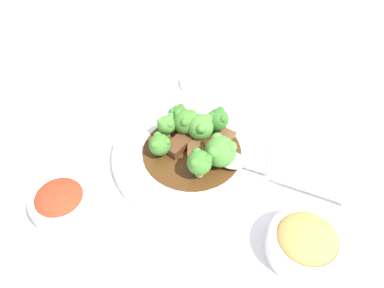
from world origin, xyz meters
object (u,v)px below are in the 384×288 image
at_px(broccoli_floret_1, 220,151).
at_px(broccoli_floret_6, 218,119).
at_px(broccoli_floret_0, 166,125).
at_px(broccoli_floret_3, 179,115).
at_px(broccoli_floret_2, 200,126).
at_px(side_bowl_appetizer, 305,242).
at_px(broccoli_floret_7, 160,144).
at_px(beef_strip_2, 178,144).
at_px(broccoli_floret_5, 185,121).
at_px(broccoli_floret_4, 199,162).
at_px(beef_strip_1, 197,125).
at_px(beef_strip_3, 194,152).
at_px(serving_spoon, 244,165).
at_px(main_plate, 192,153).
at_px(beef_strip_0, 221,142).
at_px(sauce_dish, 197,82).

relative_size(broccoli_floret_1, broccoli_floret_6, 1.07).
height_order(broccoli_floret_0, broccoli_floret_3, same).
xyz_separation_m(broccoli_floret_2, side_bowl_appetizer, (0.26, -0.02, -0.02)).
relative_size(broccoli_floret_1, broccoli_floret_7, 1.31).
relative_size(beef_strip_2, broccoli_floret_5, 1.10).
bearing_deg(broccoli_floret_7, broccoli_floret_4, 16.07).
bearing_deg(broccoli_floret_2, broccoli_floret_1, -9.43).
bearing_deg(beef_strip_1, broccoli_floret_7, -83.34).
relative_size(broccoli_floret_0, broccoli_floret_6, 0.87).
bearing_deg(broccoli_floret_2, beef_strip_1, 152.51).
relative_size(beef_strip_3, serving_spoon, 0.27).
distance_m(broccoli_floret_1, broccoli_floret_2, 0.07).
bearing_deg(main_plate, broccoli_floret_1, 20.63).
bearing_deg(broccoli_floret_4, main_plate, 153.58).
relative_size(beef_strip_2, broccoli_floret_0, 1.27).
relative_size(beef_strip_0, serving_spoon, 0.33).
bearing_deg(broccoli_floret_5, main_plate, -22.45).
bearing_deg(broccoli_floret_6, beef_strip_2, -99.90).
bearing_deg(broccoli_floret_5, beef_strip_1, 86.90).
bearing_deg(broccoli_floret_5, broccoli_floret_4, -24.71).
bearing_deg(broccoli_floret_2, side_bowl_appetizer, -4.08).
bearing_deg(sauce_dish, broccoli_floret_2, -37.09).
relative_size(broccoli_floret_2, broccoli_floret_6, 1.00).
bearing_deg(side_bowl_appetizer, broccoli_floret_3, 178.61).
xyz_separation_m(beef_strip_2, broccoli_floret_4, (0.07, -0.01, 0.03)).
bearing_deg(broccoli_floret_2, broccoli_floret_0, -133.41).
height_order(broccoli_floret_3, broccoli_floret_7, broccoli_floret_3).
bearing_deg(side_bowl_appetizer, serving_spoon, 168.17).
height_order(beef_strip_1, broccoli_floret_3, broccoli_floret_3).
bearing_deg(broccoli_floret_7, broccoli_floret_0, 128.90).
height_order(broccoli_floret_2, broccoli_floret_5, same).
relative_size(serving_spoon, sauce_dish, 2.95).
bearing_deg(main_plate, broccoli_floret_2, 115.17).
height_order(broccoli_floret_3, side_bowl_appetizer, broccoli_floret_3).
height_order(beef_strip_3, sauce_dish, beef_strip_3).
height_order(broccoli_floret_4, side_bowl_appetizer, broccoli_floret_4).
bearing_deg(broccoli_floret_7, beef_strip_1, 96.66).
xyz_separation_m(broccoli_floret_5, serving_spoon, (0.13, 0.03, -0.02)).
relative_size(beef_strip_1, broccoli_floret_7, 1.34).
bearing_deg(side_bowl_appetizer, broccoli_floret_5, 179.03).
bearing_deg(broccoli_floret_0, serving_spoon, 22.53).
xyz_separation_m(beef_strip_0, serving_spoon, (0.06, -0.01, 0.00)).
bearing_deg(serving_spoon, beef_strip_1, -179.08).
bearing_deg(broccoli_floret_2, broccoli_floret_3, -167.48).
distance_m(broccoli_floret_0, serving_spoon, 0.16).
bearing_deg(broccoli_floret_1, beef_strip_0, 134.32).
xyz_separation_m(beef_strip_2, broccoli_floret_2, (0.01, 0.05, 0.02)).
distance_m(beef_strip_1, broccoli_floret_5, 0.04).
bearing_deg(main_plate, broccoli_floret_3, 163.21).
distance_m(broccoli_floret_3, broccoli_floret_7, 0.08).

